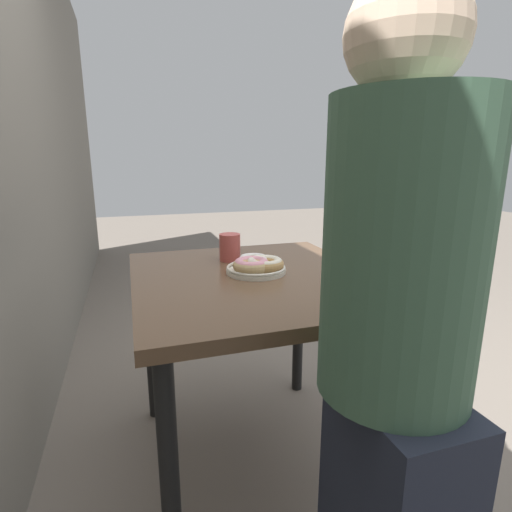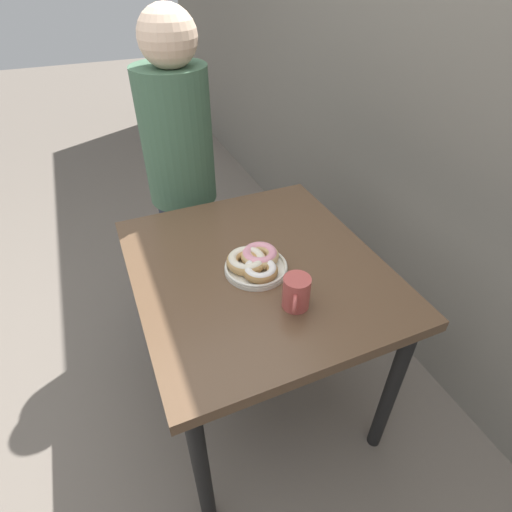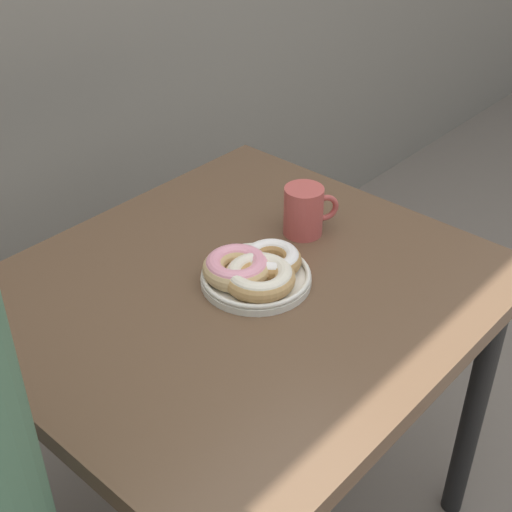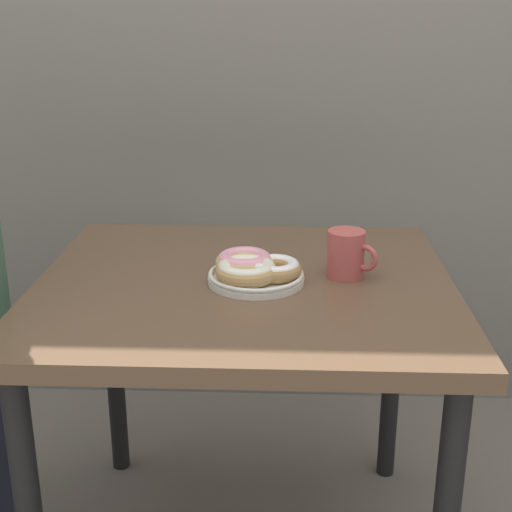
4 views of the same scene
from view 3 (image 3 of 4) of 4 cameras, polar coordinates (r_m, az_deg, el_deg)
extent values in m
cube|color=brown|center=(1.35, -1.19, -3.05)|extent=(0.91, 0.82, 0.04)
cylinder|color=black|center=(1.72, 17.08, -11.54)|extent=(0.05, 0.05, 0.70)
cylinder|color=black|center=(1.99, -0.67, -2.35)|extent=(0.05, 0.05, 0.70)
cylinder|color=silver|center=(1.34, 0.00, -1.87)|extent=(0.21, 0.21, 0.01)
torus|color=silver|center=(1.34, 0.00, -1.45)|extent=(0.21, 0.21, 0.01)
torus|color=#B2844C|center=(1.35, 1.25, -0.31)|extent=(0.16, 0.16, 0.04)
torus|color=white|center=(1.35, 1.25, -0.09)|extent=(0.15, 0.15, 0.03)
torus|color=#D6B27A|center=(1.33, -1.49, -0.93)|extent=(0.13, 0.13, 0.04)
torus|color=pink|center=(1.32, -1.49, -0.68)|extent=(0.13, 0.13, 0.03)
torus|color=tan|center=(1.30, 0.27, -1.74)|extent=(0.18, 0.18, 0.04)
torus|color=silver|center=(1.30, 0.27, -1.50)|extent=(0.17, 0.17, 0.03)
cylinder|color=#B74C47|center=(1.47, 3.81, 3.62)|extent=(0.08, 0.08, 0.10)
cylinder|color=#382114|center=(1.44, 3.88, 5.20)|extent=(0.07, 0.07, 0.00)
torus|color=#B74C47|center=(1.48, 5.53, 3.86)|extent=(0.06, 0.04, 0.06)
camera|label=1|loc=(1.29, -64.23, -4.77)|focal=28.00mm
camera|label=2|loc=(1.77, 36.96, 30.41)|focal=28.00mm
camera|label=4|loc=(1.15, 76.23, -5.02)|focal=50.00mm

